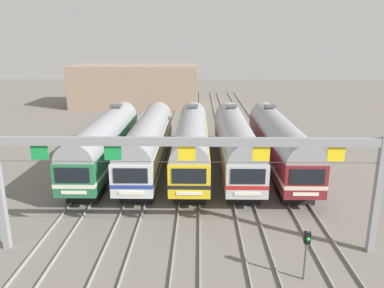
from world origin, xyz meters
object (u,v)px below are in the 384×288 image
at_px(commuter_train_green, 105,140).
at_px(commuter_train_silver, 148,141).
at_px(commuter_train_yellow, 192,141).
at_px(yard_signal_mast, 307,246).
at_px(commuter_train_stainless, 235,141).
at_px(commuter_train_maroon, 279,141).
at_px(catenary_gantry, 187,161).

height_order(commuter_train_green, commuter_train_silver, commuter_train_green).
distance_m(commuter_train_silver, commuter_train_yellow, 3.86).
xyz_separation_m(commuter_train_silver, yard_signal_mast, (9.65, -16.12, -0.85)).
height_order(commuter_train_silver, commuter_train_stainless, commuter_train_stainless).
distance_m(commuter_train_silver, commuter_train_maroon, 11.58).
height_order(commuter_train_yellow, commuter_train_maroon, same).
bearing_deg(commuter_train_silver, commuter_train_yellow, 0.06).
relative_size(commuter_train_green, commuter_train_maroon, 1.00).
distance_m(commuter_train_silver, yard_signal_mast, 18.81).
xyz_separation_m(commuter_train_stainless, commuter_train_maroon, (3.86, 0.00, 0.00)).
xyz_separation_m(commuter_train_silver, commuter_train_stainless, (7.72, 0.00, 0.00)).
bearing_deg(catenary_gantry, yard_signal_mast, -24.41).
bearing_deg(catenary_gantry, commuter_train_silver, 105.97).
relative_size(commuter_train_silver, commuter_train_yellow, 1.00).
relative_size(commuter_train_silver, catenary_gantry, 0.87).
xyz_separation_m(commuter_train_yellow, commuter_train_stainless, (3.86, 0.00, 0.00)).
relative_size(commuter_train_green, commuter_train_stainless, 1.00).
distance_m(commuter_train_green, commuter_train_silver, 3.86).
bearing_deg(catenary_gantry, commuter_train_green, 119.77).
height_order(commuter_train_yellow, catenary_gantry, catenary_gantry).
bearing_deg(yard_signal_mast, commuter_train_maroon, 83.17).
height_order(commuter_train_silver, yard_signal_mast, commuter_train_silver).
xyz_separation_m(commuter_train_green, yard_signal_mast, (13.51, -16.13, -0.85)).
bearing_deg(commuter_train_stainless, commuter_train_maroon, 0.00).
bearing_deg(yard_signal_mast, catenary_gantry, 155.59).
distance_m(catenary_gantry, yard_signal_mast, 7.20).
distance_m(commuter_train_silver, commuter_train_stainless, 7.72).
relative_size(commuter_train_stainless, yard_signal_mast, 6.90).
bearing_deg(commuter_train_yellow, commuter_train_silver, -179.94).
height_order(commuter_train_green, commuter_train_maroon, same).
distance_m(commuter_train_maroon, catenary_gantry, 15.76).
distance_m(commuter_train_green, catenary_gantry, 15.76).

